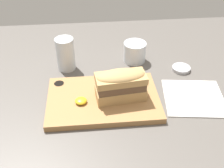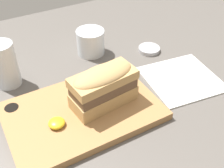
% 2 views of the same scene
% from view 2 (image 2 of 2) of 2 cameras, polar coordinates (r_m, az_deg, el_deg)
% --- Properties ---
extents(dining_table, '(1.94, 1.11, 0.02)m').
position_cam_2_polar(dining_table, '(0.68, -3.90, -5.00)').
color(dining_table, '#56514C').
rests_on(dining_table, ground).
extents(serving_board, '(0.34, 0.23, 0.02)m').
position_cam_2_polar(serving_board, '(0.64, -6.13, -5.58)').
color(serving_board, '#9E7042').
rests_on(serving_board, dining_table).
extents(sandwich, '(0.15, 0.08, 0.09)m').
position_cam_2_polar(sandwich, '(0.61, -1.76, -0.30)').
color(sandwich, tan).
rests_on(sandwich, serving_board).
extents(mustard_dollop, '(0.04, 0.04, 0.01)m').
position_cam_2_polar(mustard_dollop, '(0.60, -11.18, -7.78)').
color(mustard_dollop, gold).
rests_on(mustard_dollop, serving_board).
extents(water_glass, '(0.06, 0.06, 0.12)m').
position_cam_2_polar(water_glass, '(0.75, -20.86, 3.18)').
color(water_glass, silver).
rests_on(water_glass, dining_table).
extents(wine_glass, '(0.08, 0.08, 0.07)m').
position_cam_2_polar(wine_glass, '(0.83, -4.36, 8.40)').
color(wine_glass, silver).
rests_on(wine_glass, dining_table).
extents(napkin, '(0.20, 0.20, 0.00)m').
position_cam_2_polar(napkin, '(0.76, 13.96, 1.04)').
color(napkin, white).
rests_on(napkin, dining_table).
extents(condiment_dish, '(0.06, 0.06, 0.01)m').
position_cam_2_polar(condiment_dish, '(0.86, 7.55, 7.01)').
color(condiment_dish, '#B2B2B7').
rests_on(condiment_dish, dining_table).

